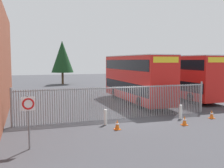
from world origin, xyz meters
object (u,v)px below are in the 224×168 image
Objects in this scene: traffic_cone_near_kerb at (212,114)px; speed_limit_sign_post at (28,110)px; bollard_center_front at (181,112)px; bollard_near_left at (106,117)px; double_decker_bus_behind_fence_left at (136,77)px; double_decker_bus_near_gate at (181,75)px; traffic_cone_mid_forecourt at (117,125)px; traffic_cone_by_gate at (185,121)px.

traffic_cone_near_kerb is 0.25× the size of speed_limit_sign_post.
bollard_near_left is at bearing 179.02° from bollard_center_front.
bollard_near_left is 5.67m from speed_limit_sign_post.
bollard_near_left is 1.00× the size of bollard_center_front.
double_decker_bus_behind_fence_left reaches higher than speed_limit_sign_post.
traffic_cone_near_kerb is (2.09, -0.57, -0.19)m from bollard_center_front.
speed_limit_sign_post is at bearing -145.03° from bollard_near_left.
bollard_center_front is at bearing -123.61° from double_decker_bus_near_gate.
bollard_near_left is at bearing -125.83° from double_decker_bus_behind_fence_left.
traffic_cone_mid_forecourt is at bearing -174.86° from traffic_cone_near_kerb.
double_decker_bus_behind_fence_left reaches higher than traffic_cone_mid_forecourt.
bollard_near_left is 5.29m from bollard_center_front.
traffic_cone_mid_forecourt is (-5.00, -1.21, -0.19)m from bollard_center_front.
double_decker_bus_behind_fence_left is 7.68m from bollard_center_front.
traffic_cone_by_gate is at bearing -20.08° from bollard_near_left.
bollard_near_left reaches higher than traffic_cone_by_gate.
double_decker_bus_behind_fence_left is 4.50× the size of speed_limit_sign_post.
bollard_center_front is at bearing -90.02° from double_decker_bus_behind_fence_left.
bollard_near_left is (-5.29, -7.33, -1.95)m from double_decker_bus_behind_fence_left.
double_decker_bus_behind_fence_left reaches higher than bollard_near_left.
bollard_center_front is 0.40× the size of speed_limit_sign_post.
traffic_cone_mid_forecourt is 1.00× the size of traffic_cone_near_kerb.
speed_limit_sign_post is at bearing -162.62° from bollard_center_front.
traffic_cone_mid_forecourt is at bearing -120.08° from double_decker_bus_behind_fence_left.
double_decker_bus_behind_fence_left is at bearing 104.61° from traffic_cone_near_kerb.
traffic_cone_near_kerb is (7.38, -0.66, -0.19)m from bollard_near_left.
double_decker_bus_behind_fence_left is 11.38× the size of bollard_center_front.
traffic_cone_mid_forecourt is at bearing 175.13° from traffic_cone_by_gate.
bollard_center_front is (-5.48, -8.25, -1.95)m from double_decker_bus_near_gate.
traffic_cone_by_gate is (-0.76, -8.99, -2.13)m from double_decker_bus_behind_fence_left.
bollard_near_left is (-10.77, -8.16, -1.95)m from double_decker_bus_near_gate.
traffic_cone_near_kerb is (2.85, 1.00, 0.00)m from traffic_cone_by_gate.
double_decker_bus_near_gate and double_decker_bus_behind_fence_left have the same top height.
bollard_near_left is 1.34m from traffic_cone_mid_forecourt.
speed_limit_sign_post reaches higher than bollard_center_front.
traffic_cone_near_kerb is at bearing -75.39° from double_decker_bus_behind_fence_left.
speed_limit_sign_post is at bearing -168.13° from traffic_cone_near_kerb.
traffic_cone_by_gate is (-6.24, -9.82, -2.13)m from double_decker_bus_near_gate.
bollard_near_left is at bearing 102.86° from traffic_cone_mid_forecourt.
bollard_center_front is (5.29, -0.09, 0.00)m from bollard_near_left.
double_decker_bus_behind_fence_left is at bearing 54.17° from bollard_near_left.
bollard_center_front is at bearing 64.17° from traffic_cone_by_gate.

